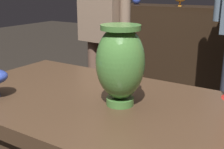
{
  "coord_description": "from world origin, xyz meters",
  "views": [
    {
      "loc": [
        0.54,
        -0.8,
        1.18
      ],
      "look_at": [
        0.03,
        -0.0,
        0.9
      ],
      "focal_mm": 47.39,
      "sensor_mm": 36.0,
      "label": 1
    }
  ],
  "objects": [
    {
      "name": "visitor_near_left",
      "position": [
        -0.66,
        0.95,
        0.96
      ],
      "size": [
        0.47,
        0.21,
        1.63
      ],
      "rotation": [
        0.0,
        0.0,
        3.03
      ],
      "color": "brown",
      "rests_on": "ground_plane"
    },
    {
      "name": "vase_centerpiece",
      "position": [
        0.06,
        -0.0,
        0.95
      ],
      "size": [
        0.16,
        0.16,
        0.27
      ],
      "color": "#477A38",
      "rests_on": "display_plinth"
    },
    {
      "name": "shelf_vase_left",
      "position": [
        -0.52,
        2.13,
        1.05
      ],
      "size": [
        0.1,
        0.1,
        0.09
      ],
      "color": "orange",
      "rests_on": "back_display_shelf"
    }
  ]
}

